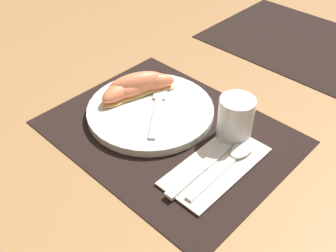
# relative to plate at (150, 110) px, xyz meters

# --- Properties ---
(ground_plane) EXTENTS (3.00, 3.00, 0.00)m
(ground_plane) POSITION_rel_plate_xyz_m (0.06, -0.01, -0.01)
(ground_plane) COLOR #A37547
(placemat) EXTENTS (0.45, 0.35, 0.00)m
(placemat) POSITION_rel_plate_xyz_m (0.06, -0.01, -0.01)
(placemat) COLOR black
(placemat) RESTS_ON ground_plane
(placemat_far) EXTENTS (0.45, 0.35, 0.00)m
(placemat_far) POSITION_rel_plate_xyz_m (0.06, 0.49, -0.01)
(placemat_far) COLOR black
(placemat_far) RESTS_ON ground_plane
(plate) EXTENTS (0.26, 0.26, 0.02)m
(plate) POSITION_rel_plate_xyz_m (0.00, 0.00, 0.00)
(plate) COLOR white
(plate) RESTS_ON placemat
(juice_glass) EXTENTS (0.07, 0.07, 0.09)m
(juice_glass) POSITION_rel_plate_xyz_m (0.16, 0.06, 0.03)
(juice_glass) COLOR silver
(juice_glass) RESTS_ON placemat
(napkin) EXTENTS (0.10, 0.21, 0.00)m
(napkin) POSITION_rel_plate_xyz_m (0.19, -0.03, -0.01)
(napkin) COLOR silver
(napkin) RESTS_ON placemat
(knife) EXTENTS (0.03, 0.22, 0.01)m
(knife) POSITION_rel_plate_xyz_m (0.18, -0.03, -0.00)
(knife) COLOR silver
(knife) RESTS_ON napkin
(spoon) EXTENTS (0.04, 0.19, 0.01)m
(spoon) POSITION_rel_plate_xyz_m (0.20, 0.01, -0.00)
(spoon) COLOR silver
(spoon) RESTS_ON napkin
(fork) EXTENTS (0.14, 0.17, 0.00)m
(fork) POSITION_rel_plate_xyz_m (0.00, 0.02, 0.01)
(fork) COLOR silver
(fork) RESTS_ON plate
(citrus_wedge_0) EXTENTS (0.11, 0.12, 0.04)m
(citrus_wedge_0) POSITION_rel_plate_xyz_m (-0.05, 0.04, 0.02)
(citrus_wedge_0) COLOR #F4DB84
(citrus_wedge_0) RESTS_ON plate
(citrus_wedge_1) EXTENTS (0.09, 0.13, 0.05)m
(citrus_wedge_1) POSITION_rel_plate_xyz_m (-0.06, 0.02, 0.03)
(citrus_wedge_1) COLOR #F4DB84
(citrus_wedge_1) RESTS_ON plate
(citrus_wedge_2) EXTENTS (0.07, 0.12, 0.04)m
(citrus_wedge_2) POSITION_rel_plate_xyz_m (-0.06, 0.01, 0.02)
(citrus_wedge_2) COLOR #F4DB84
(citrus_wedge_2) RESTS_ON plate
(citrus_wedge_3) EXTENTS (0.06, 0.13, 0.04)m
(citrus_wedge_3) POSITION_rel_plate_xyz_m (-0.07, -0.01, 0.02)
(citrus_wedge_3) COLOR #F4DB84
(citrus_wedge_3) RESTS_ON plate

